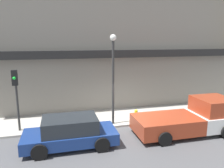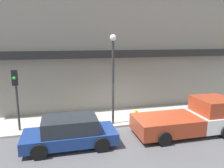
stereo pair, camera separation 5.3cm
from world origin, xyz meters
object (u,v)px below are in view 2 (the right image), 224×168
object	(u,v)px
pickup_truck	(192,118)
street_lamp	(113,69)
fire_hydrant	(136,115)
traffic_light	(16,89)
parked_car	(70,132)

from	to	relation	value
pickup_truck	street_lamp	xyz separation A→B (m)	(-3.88, 1.98, 2.55)
pickup_truck	fire_hydrant	world-z (taller)	pickup_truck
traffic_light	parked_car	bearing A→B (deg)	-40.06
street_lamp	traffic_light	world-z (taller)	street_lamp
pickup_truck	traffic_light	xyz separation A→B (m)	(-9.04, 2.17, 1.61)
fire_hydrant	street_lamp	xyz separation A→B (m)	(-1.42, -0.00, 2.86)
traffic_light	pickup_truck	bearing A→B (deg)	-13.51
pickup_truck	fire_hydrant	size ratio (longest dim) A/B	7.49
pickup_truck	traffic_light	bearing A→B (deg)	165.89
street_lamp	fire_hydrant	bearing A→B (deg)	0.09
parked_car	fire_hydrant	size ratio (longest dim) A/B	5.79
traffic_light	street_lamp	bearing A→B (deg)	-2.14
parked_car	street_lamp	xyz separation A→B (m)	(2.57, 1.98, 2.66)
pickup_truck	fire_hydrant	xyz separation A→B (m)	(-2.47, 1.98, -0.31)
fire_hydrant	traffic_light	bearing A→B (deg)	178.34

